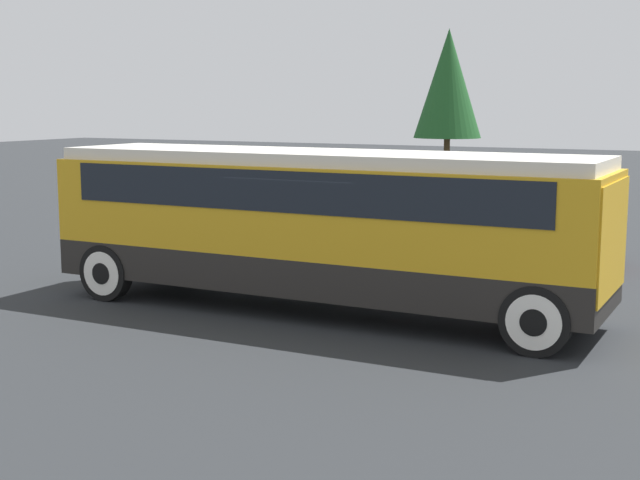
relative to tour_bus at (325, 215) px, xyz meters
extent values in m
plane|color=#26282B|center=(-0.10, 0.00, -1.77)|extent=(120.00, 120.00, 0.00)
cube|color=black|center=(-0.10, 0.00, -0.97)|extent=(10.19, 2.45, 0.67)
cube|color=gold|center=(-0.10, 0.00, 0.15)|extent=(10.19, 2.45, 1.56)
cube|color=black|center=(-0.10, 0.00, 0.53)|extent=(8.97, 2.49, 0.70)
cube|color=silver|center=(-0.10, 0.00, 1.04)|extent=(9.99, 2.25, 0.22)
cube|color=gold|center=(4.85, 0.00, -0.07)|extent=(0.36, 2.35, 1.79)
cylinder|color=black|center=(4.13, -1.11, -1.22)|extent=(1.09, 0.28, 1.09)
cylinder|color=silver|center=(4.13, -1.11, -1.22)|extent=(0.85, 0.30, 0.85)
cylinder|color=black|center=(4.13, -1.11, -1.22)|extent=(0.41, 0.32, 0.41)
cylinder|color=black|center=(4.13, 1.11, -1.22)|extent=(1.09, 0.28, 1.09)
cylinder|color=silver|center=(4.13, 1.11, -1.22)|extent=(0.85, 0.30, 0.85)
cylinder|color=black|center=(4.13, 1.11, -1.22)|extent=(0.41, 0.32, 0.41)
cylinder|color=black|center=(-4.16, -1.11, -1.22)|extent=(1.09, 0.28, 1.09)
cylinder|color=silver|center=(-4.16, -1.11, -1.22)|extent=(0.85, 0.30, 0.85)
cylinder|color=black|center=(-4.16, -1.11, -1.22)|extent=(0.41, 0.32, 0.41)
cylinder|color=black|center=(-4.16, 1.11, -1.22)|extent=(1.09, 0.28, 1.09)
cylinder|color=silver|center=(-4.16, 1.11, -1.22)|extent=(0.85, 0.30, 0.85)
cylinder|color=black|center=(-4.16, 1.11, -1.22)|extent=(0.41, 0.32, 0.41)
cube|color=#2D5638|center=(-2.94, 4.98, -1.19)|extent=(4.43, 1.85, 0.68)
cube|color=black|center=(-3.12, 4.98, -0.60)|extent=(2.30, 1.67, 0.51)
cylinder|color=black|center=(-1.17, 4.14, -1.45)|extent=(0.62, 0.22, 0.62)
cylinder|color=black|center=(-1.17, 4.14, -1.45)|extent=(0.24, 0.26, 0.24)
cylinder|color=black|center=(-1.17, 5.81, -1.45)|extent=(0.62, 0.22, 0.62)
cylinder|color=black|center=(-1.17, 5.81, -1.45)|extent=(0.24, 0.26, 0.24)
cylinder|color=black|center=(-4.72, 4.14, -1.45)|extent=(0.62, 0.22, 0.62)
cylinder|color=black|center=(-4.72, 4.14, -1.45)|extent=(0.24, 0.26, 0.24)
cylinder|color=black|center=(-4.72, 5.81, -1.45)|extent=(0.62, 0.22, 0.62)
cylinder|color=black|center=(-4.72, 5.81, -1.45)|extent=(0.24, 0.26, 0.24)
cube|color=maroon|center=(1.67, 6.75, -1.16)|extent=(4.37, 1.90, 0.69)
cube|color=black|center=(1.49, 6.75, -0.52)|extent=(2.27, 1.71, 0.59)
cylinder|color=black|center=(3.37, 5.89, -1.42)|extent=(0.69, 0.22, 0.69)
cylinder|color=black|center=(3.37, 5.89, -1.42)|extent=(0.26, 0.26, 0.26)
cylinder|color=black|center=(3.37, 7.60, -1.42)|extent=(0.69, 0.22, 0.69)
cylinder|color=black|center=(3.37, 7.60, -1.42)|extent=(0.26, 0.26, 0.26)
cylinder|color=black|center=(-0.03, 5.89, -1.42)|extent=(0.69, 0.22, 0.69)
cylinder|color=black|center=(-0.03, 5.89, -1.42)|extent=(0.26, 0.26, 0.26)
cylinder|color=black|center=(-0.03, 7.60, -1.42)|extent=(0.69, 0.22, 0.69)
cylinder|color=black|center=(-0.03, 7.60, -1.42)|extent=(0.26, 0.26, 0.26)
cylinder|color=brown|center=(-6.44, 24.78, -0.68)|extent=(0.28, 0.28, 2.18)
cone|color=#1E5123|center=(-6.44, 24.78, 2.86)|extent=(3.06, 3.06, 4.89)
camera|label=1|loc=(7.25, -14.13, 2.01)|focal=50.00mm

